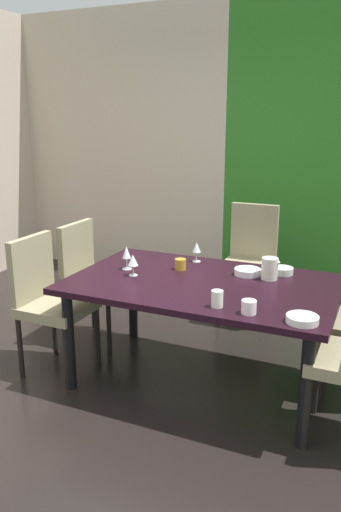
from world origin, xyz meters
name	(u,v)px	position (x,y,z in m)	size (l,w,h in m)	color
ground_plane	(117,402)	(0.00, 0.00, -0.01)	(5.41, 5.25, 0.02)	black
back_panel_interior	(118,145)	(-1.42, 2.57, 1.43)	(2.56, 0.10, 2.86)	beige
dining_table	(202,292)	(0.40, 0.45, 0.64)	(1.71, 1.07, 0.71)	black
chair_left_far	(91,275)	(-0.64, 0.72, 0.54)	(0.44, 0.44, 0.95)	gray
chair_left_near	(48,296)	(-0.64, 0.18, 0.55)	(0.44, 0.44, 0.96)	gray
chair_head_far	(250,256)	(0.37, 1.71, 0.56)	(0.44, 0.45, 1.00)	gray
wine_glass_front	(127,253)	(-0.18, 0.49, 0.83)	(0.07, 0.07, 0.17)	silver
wine_glass_south	(197,248)	(0.20, 0.86, 0.82)	(0.06, 0.06, 0.15)	silver
wine_glass_west	(133,261)	(-0.07, 0.38, 0.82)	(0.07, 0.07, 0.15)	silver
serving_bowl_left	(247,272)	(0.63, 0.70, 0.74)	(0.18, 0.18, 0.04)	white
serving_bowl_near_window	(302,319)	(1.11, 0.03, 0.73)	(0.17, 0.17, 0.04)	silver
serving_bowl_north	(283,271)	(0.84, 0.82, 0.74)	(0.14, 0.14, 0.05)	silver
cup_center	(180,264)	(0.17, 0.63, 0.75)	(0.08, 0.08, 0.08)	#B88427
cup_right	(217,299)	(0.63, 0.06, 0.76)	(0.07, 0.07, 0.10)	white
cup_east	(249,307)	(0.82, 0.04, 0.75)	(0.08, 0.08, 0.08)	white
pitcher_corner	(270,268)	(0.78, 0.67, 0.79)	(0.12, 0.11, 0.15)	silver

